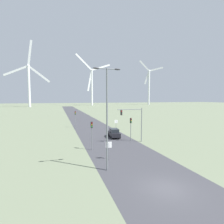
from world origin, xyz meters
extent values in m
plane|color=#667056|center=(0.00, 0.00, 0.00)|extent=(600.00, 600.00, 0.00)
cube|color=#38383D|center=(0.00, 48.00, 0.00)|extent=(10.00, 240.00, 0.01)
cylinder|color=slate|center=(-3.92, 5.30, 5.59)|extent=(0.18, 0.18, 11.18)
cylinder|color=slate|center=(-3.92, 5.30, 11.13)|extent=(2.35, 0.10, 0.10)
ellipsoid|color=#333338|center=(-5.10, 5.30, 11.13)|extent=(0.70, 0.32, 0.20)
ellipsoid|color=#333338|center=(-2.75, 5.30, 11.13)|extent=(0.70, 0.32, 0.20)
cylinder|color=slate|center=(-2.75, 8.63, 1.08)|extent=(0.07, 0.07, 2.16)
cube|color=white|center=(-2.75, 8.61, 1.93)|extent=(0.81, 0.01, 0.81)
cube|color=red|center=(-2.75, 8.63, 1.93)|extent=(0.76, 0.02, 0.76)
cylinder|color=slate|center=(4.80, 28.04, 1.23)|extent=(0.07, 0.07, 2.47)
cube|color=white|center=(4.80, 28.02, 2.24)|extent=(0.81, 0.01, 0.81)
cube|color=red|center=(4.80, 28.04, 2.24)|extent=(0.76, 0.02, 0.76)
cylinder|color=slate|center=(-4.10, 13.40, 2.20)|extent=(0.11, 0.11, 4.40)
cube|color=black|center=(-4.10, 13.40, 3.95)|extent=(0.28, 0.24, 0.90)
sphere|color=red|center=(-4.10, 13.27, 4.22)|extent=(0.16, 0.16, 0.16)
sphere|color=gold|center=(-4.10, 13.27, 3.95)|extent=(0.16, 0.16, 0.16)
sphere|color=green|center=(-4.10, 13.27, 3.68)|extent=(0.16, 0.16, 0.16)
cylinder|color=slate|center=(3.81, 16.61, 2.18)|extent=(0.11, 0.11, 4.36)
cube|color=black|center=(3.81, 16.61, 3.91)|extent=(0.28, 0.24, 0.90)
sphere|color=red|center=(3.81, 16.48, 4.18)|extent=(0.16, 0.16, 0.16)
sphere|color=gold|center=(3.81, 16.48, 3.91)|extent=(0.16, 0.16, 0.16)
sphere|color=green|center=(3.81, 16.48, 3.64)|extent=(0.16, 0.16, 0.16)
cylinder|color=slate|center=(-4.50, 35.34, 2.25)|extent=(0.11, 0.11, 4.49)
cube|color=black|center=(-4.50, 35.34, 4.04)|extent=(0.28, 0.24, 0.90)
sphere|color=red|center=(-4.50, 35.21, 4.31)|extent=(0.16, 0.16, 0.16)
sphere|color=gold|center=(-4.50, 35.21, 4.04)|extent=(0.16, 0.16, 0.16)
sphere|color=green|center=(-4.50, 35.21, 3.77)|extent=(0.16, 0.16, 0.16)
cylinder|color=slate|center=(5.61, 15.84, 3.14)|extent=(0.14, 0.14, 6.27)
cylinder|color=slate|center=(3.28, 15.84, 6.02)|extent=(4.67, 0.12, 0.12)
cube|color=black|center=(1.65, 15.84, 5.47)|extent=(0.28, 0.24, 0.90)
sphere|color=red|center=(1.65, 15.70, 5.74)|extent=(0.18, 0.18, 0.18)
cube|color=black|center=(1.87, 20.74, 0.73)|extent=(2.08, 4.21, 0.80)
cube|color=#1E2328|center=(1.87, 20.59, 1.48)|extent=(1.70, 2.20, 0.70)
cylinder|color=black|center=(1.04, 22.01, 0.33)|extent=(0.22, 0.66, 0.66)
cylinder|color=black|center=(2.70, 22.01, 0.33)|extent=(0.22, 0.66, 0.66)
cylinder|color=black|center=(1.04, 19.46, 0.33)|extent=(0.22, 0.66, 0.66)
cylinder|color=black|center=(2.70, 19.46, 0.33)|extent=(0.22, 0.66, 0.66)
cylinder|color=silver|center=(-34.31, 167.84, 19.09)|extent=(2.20, 2.20, 38.18)
sphere|color=silver|center=(-34.31, 167.84, 38.18)|extent=(2.60, 2.60, 2.60)
cube|color=silver|center=(-32.64, 167.54, 50.26)|extent=(5.01, 1.36, 23.14)
cube|color=silver|center=(-45.46, 169.80, 33.61)|extent=(21.86, 4.32, 10.32)
cube|color=silver|center=(-24.84, 166.17, 30.66)|extent=(19.11, 3.84, 15.65)
cylinder|color=silver|center=(29.00, 187.48, 20.17)|extent=(2.20, 2.20, 40.34)
sphere|color=silver|center=(29.00, 187.48, 40.34)|extent=(2.60, 2.60, 2.60)
cube|color=silver|center=(19.75, 185.72, 48.61)|extent=(18.80, 4.04, 17.03)
cube|color=silver|center=(26.59, 187.02, 28.05)|extent=(6.39, 1.69, 23.65)
cube|color=silver|center=(40.66, 189.69, 44.36)|extent=(22.77, 4.80, 9.33)
cylinder|color=silver|center=(101.69, 185.63, 21.26)|extent=(2.20, 2.20, 42.53)
sphere|color=silver|center=(101.69, 185.63, 42.53)|extent=(2.60, 2.60, 2.60)
cube|color=silver|center=(109.79, 182.31, 44.54)|extent=(15.61, 6.77, 5.49)
cube|color=silver|center=(96.02, 187.95, 49.11)|extent=(11.92, 5.26, 13.44)
cube|color=silver|center=(99.24, 186.63, 33.93)|extent=(6.31, 2.97, 16.47)
camera|label=1|loc=(-9.01, -12.86, 7.98)|focal=28.00mm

